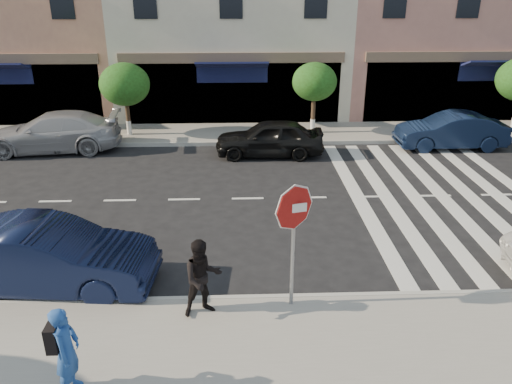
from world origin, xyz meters
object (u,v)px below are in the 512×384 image
photographer (67,351)px  car_near_mid (47,256)px  walker (202,278)px  car_far_right (451,131)px  car_far_left (53,132)px  car_far_mid (269,138)px  stop_sign (294,220)px

photographer → car_near_mid: photographer is taller
walker → car_far_right: walker is taller
photographer → car_far_left: (-4.64, 13.11, -0.18)m
walker → car_far_mid: bearing=58.9°
car_near_mid → car_far_left: size_ratio=0.89×
car_near_mid → car_far_right: (12.84, 9.59, -0.06)m
car_near_mid → car_far_right: car_near_mid is taller
walker → photographer: bearing=-155.3°
car_far_right → car_far_mid: bearing=-84.8°
stop_sign → car_far_right: (7.57, 10.64, -1.37)m
stop_sign → car_far_right: bearing=41.3°
stop_sign → car_far_mid: bearing=75.8°
car_far_right → stop_sign: bearing=-35.4°
stop_sign → car_near_mid: stop_sign is taller
photographer → car_near_mid: size_ratio=0.34×
car_far_mid → car_near_mid: bearing=-29.5°
car_far_left → car_far_mid: (8.60, -0.91, -0.06)m
photographer → car_far_mid: bearing=-18.2°
car_far_mid → stop_sign: bearing=0.9°
stop_sign → photographer: size_ratio=1.68×
stop_sign → car_far_left: bearing=114.5°
walker → car_near_mid: (-3.48, 1.28, -0.19)m
stop_sign → car_far_left: size_ratio=0.51×
photographer → car_far_left: bearing=19.2°
stop_sign → car_far_mid: 10.06m
walker → car_near_mid: size_ratio=0.35×
photographer → walker: 2.84m
walker → car_far_left: (-6.65, 11.11, -0.20)m
car_far_mid → car_far_left: bearing=-94.2°
car_near_mid → walker: bearing=-105.4°
car_near_mid → car_far_mid: bearing=-26.6°
stop_sign → car_far_right: 13.13m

